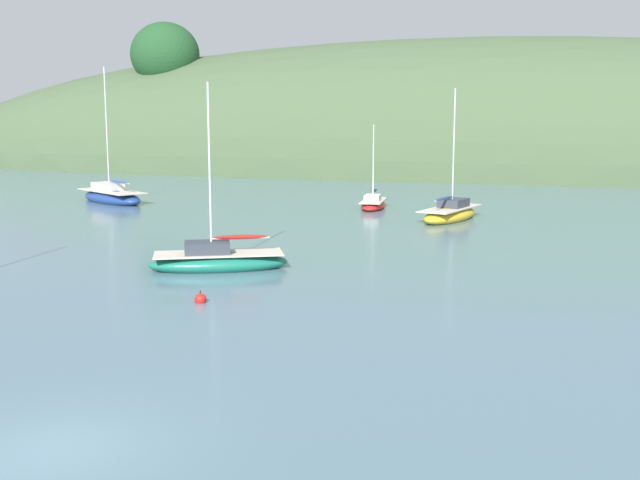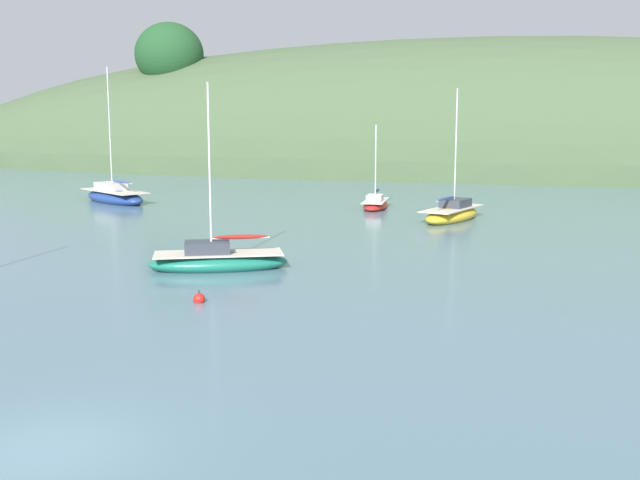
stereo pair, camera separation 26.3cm
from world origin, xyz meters
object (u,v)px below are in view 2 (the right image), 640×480
mooring_buoy_inner (199,299)px  sailboat_black_sloop (376,204)px  sailboat_red_portside (452,214)px  sailboat_yellow_far (218,261)px  sailboat_white_near (115,196)px

mooring_buoy_inner → sailboat_black_sloop: bearing=89.6°
sailboat_black_sloop → sailboat_red_portside: bearing=-37.6°
sailboat_yellow_far → mooring_buoy_inner: (1.81, -5.81, -0.26)m
sailboat_black_sloop → sailboat_yellow_far: sailboat_yellow_far is taller
sailboat_white_near → sailboat_red_portside: bearing=-6.5°
sailboat_black_sloop → sailboat_white_near: bearing=-175.3°
sailboat_yellow_far → sailboat_red_portside: bearing=67.1°
sailboat_white_near → mooring_buoy_inner: bearing=-54.1°
sailboat_red_portside → mooring_buoy_inner: 25.69m
sailboat_white_near → mooring_buoy_inner: sailboat_white_near is taller
sailboat_yellow_far → mooring_buoy_inner: bearing=-72.7°
sailboat_red_portside → mooring_buoy_inner: size_ratio=15.98×
sailboat_black_sloop → sailboat_yellow_far: (-2.00, -23.79, 0.06)m
sailboat_red_portside → sailboat_black_sloop: bearing=142.4°
sailboat_yellow_far → sailboat_white_near: sailboat_white_near is taller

